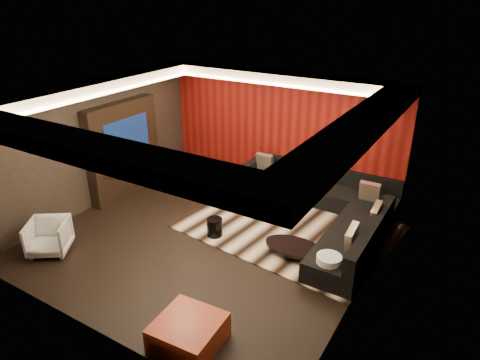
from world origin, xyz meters
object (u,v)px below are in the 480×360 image
Objects in this scene: coffee_table at (294,250)px; orange_ottoman at (189,333)px; white_side_table at (328,269)px; sectional_sofa at (329,207)px; drum_stool at (215,227)px; armchair at (49,237)px.

coffee_table is 1.30× the size of orange_ottoman.
white_side_table is (0.81, -0.43, 0.15)m from coffee_table.
coffee_table is 1.66m from sectional_sofa.
drum_stool reaches higher than orange_ottoman.
white_side_table reaches higher than drum_stool.
sectional_sofa is at bearing 84.99° from orange_ottoman.
drum_stool is at bearing -173.27° from coffee_table.
orange_ottoman is at bearing -42.33° from armchair.
drum_stool is 2.83m from orange_ottoman.
armchair reaches higher than orange_ottoman.
white_side_table is 5.06m from armchair.
white_side_table is 0.73× the size of armchair.
white_side_table is (2.43, -0.24, 0.06)m from drum_stool.
drum_stool is at bearing 117.03° from orange_ottoman.
orange_ottoman is at bearing -116.79° from white_side_table.
drum_stool is (-1.62, -0.19, 0.09)m from coffee_table.
sectional_sofa is at bearing 47.95° from drum_stool.
coffee_table is 1.58× the size of armchair.
coffee_table is 0.31× the size of sectional_sofa.
orange_ottoman is at bearing -97.15° from coffee_table.
coffee_table is 3.06× the size of drum_stool.
coffee_table is 1.64m from drum_stool.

